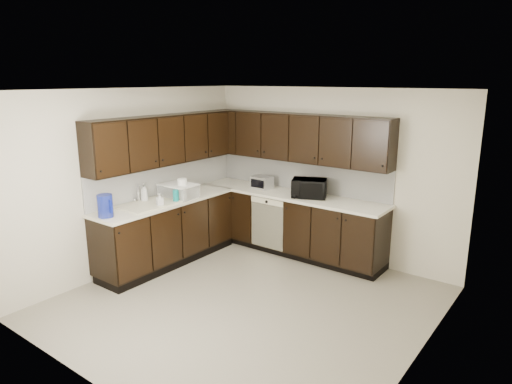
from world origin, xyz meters
TOP-DOWN VIEW (x-y plane):
  - floor at (0.00, 0.00)m, footprint 4.00×4.00m
  - ceiling at (0.00, 0.00)m, footprint 4.00×4.00m
  - wall_back at (0.00, 2.00)m, footprint 4.00×0.02m
  - wall_left at (-2.00, 0.00)m, footprint 0.02×4.00m
  - wall_right at (2.00, 0.00)m, footprint 0.02×4.00m
  - wall_front at (0.00, -2.00)m, footprint 4.00×0.02m
  - lower_cabinets at (-1.01, 1.11)m, footprint 3.00×2.80m
  - countertop at (-1.01, 1.11)m, footprint 3.03×2.83m
  - backsplash at (-1.22, 1.32)m, footprint 3.00×2.80m
  - upper_cabinets at (-1.10, 1.20)m, footprint 3.00×2.80m
  - dishwasher at (-0.70, 1.41)m, footprint 0.58×0.04m
  - sink at (-1.68, -0.01)m, footprint 0.54×0.82m
  - microwave at (-0.14, 1.66)m, footprint 0.58×0.50m
  - soap_bottle_a at (-1.51, 0.04)m, footprint 0.11×0.11m
  - soap_bottle_b at (-1.86, 0.07)m, footprint 0.13×0.13m
  - toaster_oven at (-1.01, 1.69)m, footprint 0.32×0.24m
  - storage_bin at (-1.65, 0.52)m, footprint 0.52×0.41m
  - blue_pitcher at (-1.68, -0.70)m, footprint 0.24×0.24m
  - teal_tumbler at (-1.48, 0.30)m, footprint 0.10×0.10m
  - paper_towel_roll at (-1.56, 0.51)m, footprint 0.16×0.16m

SIDE VIEW (x-z plane):
  - floor at x=0.00m, z-range 0.00..0.00m
  - lower_cabinets at x=-1.01m, z-range -0.04..0.86m
  - dishwasher at x=-0.70m, z-range 0.16..0.94m
  - sink at x=-1.68m, z-range 0.67..1.09m
  - countertop at x=-1.01m, z-range 0.90..0.94m
  - teal_tumbler at x=-1.48m, z-range 0.94..1.12m
  - soap_bottle_a at x=-1.51m, z-range 0.94..1.12m
  - storage_bin at x=-1.65m, z-range 0.94..1.13m
  - toaster_oven at x=-1.01m, z-range 0.94..1.13m
  - soap_bottle_b at x=-1.86m, z-range 0.94..1.21m
  - microwave at x=-0.14m, z-range 0.94..1.21m
  - blue_pitcher at x=-1.68m, z-range 0.94..1.23m
  - paper_towel_roll at x=-1.56m, z-range 0.94..1.23m
  - backsplash at x=-1.22m, z-range 0.94..1.42m
  - wall_back at x=0.00m, z-range 0.00..2.50m
  - wall_left at x=-2.00m, z-range 0.00..2.50m
  - wall_right at x=2.00m, z-range 0.00..2.50m
  - wall_front at x=0.00m, z-range 0.00..2.50m
  - upper_cabinets at x=-1.10m, z-range 1.42..2.12m
  - ceiling at x=0.00m, z-range 2.50..2.50m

